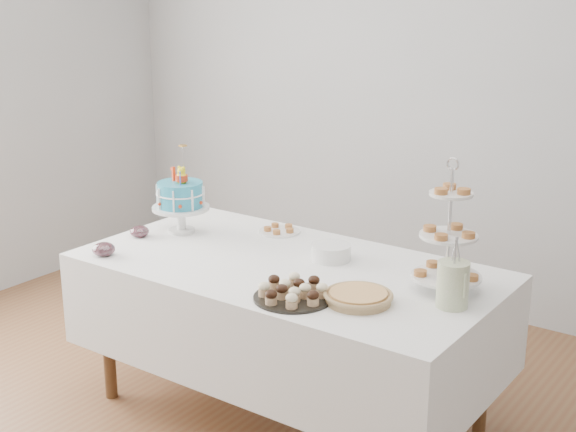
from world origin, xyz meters
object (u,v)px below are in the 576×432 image
Objects in this scene: plate_stack at (331,252)px; pastry_plate at (280,230)px; birthday_cake at (181,209)px; pie at (358,297)px; jam_bowl_a at (104,249)px; jam_bowl_b at (140,232)px; table at (287,310)px; utensil_pitcher at (453,283)px; tiered_stand at (449,236)px; cupcake_tray at (293,291)px.

pastry_plate is at bearing 155.84° from plate_stack.
birthday_cake is 1.59× the size of pie.
jam_bowl_b is at bearing 102.97° from jam_bowl_a.
table is 0.88m from utensil_pitcher.
plate_stack is (-0.60, 0.05, -0.20)m from tiered_stand.
jam_bowl_a is (-0.77, -0.40, 0.26)m from table.
pie is 2.93× the size of jam_bowl_b.
table is 19.93× the size of jam_bowl_b.
birthday_cake reaches higher than pie.
pastry_plate is at bearing 166.87° from tiered_stand.
tiered_stand is at bearing 19.88° from birthday_cake.
tiered_stand is at bearing 8.13° from jam_bowl_b.
plate_stack is at bearing 175.61° from tiered_stand.
pastry_plate is at bearing 144.81° from pie.
table is 3.39× the size of tiered_stand.
table is at bearing 128.78° from cupcake_tray.
pie is 0.50× the size of tiered_stand.
plate_stack is at bearing 32.33° from jam_bowl_a.
cupcake_tray is 1.14× the size of utensil_pitcher.
tiered_stand is at bearing -4.39° from plate_stack.
table is 0.59m from pie.
pastry_plate is (0.41, 0.28, -0.11)m from birthday_cake.
birthday_cake reaches higher than plate_stack.
jam_bowl_b is at bearing -173.17° from table.
table is 5.91× the size of cupcake_tray.
pastry_plate is 1.19m from utensil_pitcher.
jam_bowl_b is (-0.12, -0.18, -0.10)m from birthday_cake.
jam_bowl_a is at bearing -143.75° from utensil_pitcher.
pie is 1.28m from jam_bowl_a.
tiered_stand is 2.68× the size of pastry_plate.
cupcake_tray is 3.04× the size of jam_bowl_a.
pie is at bearing -4.27° from jam_bowl_b.
cupcake_tray is at bearing -51.22° from table.
jam_bowl_a is at bearing -175.64° from cupcake_tray.
tiered_stand reaches higher than table.
jam_bowl_b is at bearing -154.43° from utensil_pitcher.
jam_bowl_a is 1.11× the size of jam_bowl_b.
plate_stack is at bearing 53.05° from table.
utensil_pitcher is at bearing 29.12° from pie.
jam_bowl_a is 0.31m from jam_bowl_b.
tiered_stand is 5.31× the size of jam_bowl_a.
cupcake_tray is at bearing -128.82° from utensil_pitcher.
pastry_plate is at bearing 58.63° from jam_bowl_a.
jam_bowl_b is (-0.97, -0.27, -0.01)m from plate_stack.
tiered_stand reaches higher than utensil_pitcher.
jam_bowl_a is (-0.46, -0.76, 0.02)m from pastry_plate.
utensil_pitcher is (0.32, 0.18, 0.08)m from pie.
table is at bearing 157.88° from pie.
tiered_stand is (0.46, 0.44, 0.20)m from cupcake_tray.
table is 0.49m from cupcake_tray.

